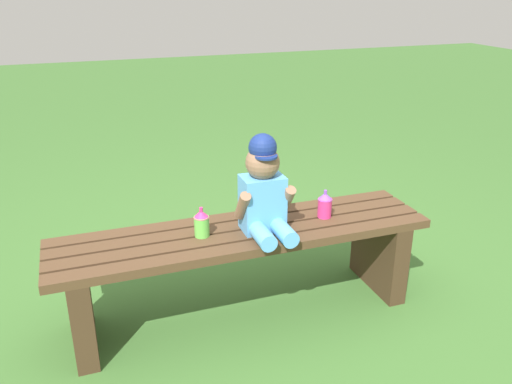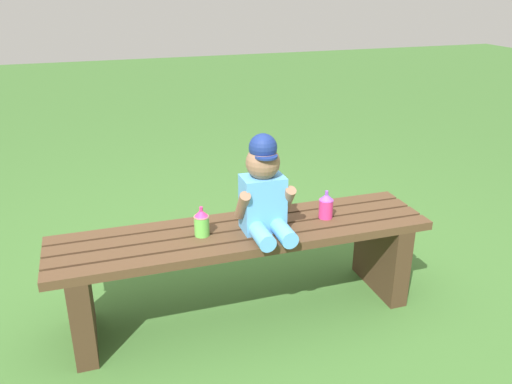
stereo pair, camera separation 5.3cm
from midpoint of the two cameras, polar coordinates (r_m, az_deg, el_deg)
ground_plane at (r=2.38m, az=-1.95°, el=-12.80°), size 16.00×16.00×0.00m
park_bench at (r=2.23m, az=-2.04°, el=-6.99°), size 1.57×0.36×0.40m
child_figure at (r=2.09m, az=0.16°, el=0.16°), size 0.23×0.27×0.40m
sippy_cup_left at (r=2.11m, az=-6.61°, el=-3.29°), size 0.06×0.06×0.12m
sippy_cup_right at (r=2.28m, az=6.76°, el=-1.33°), size 0.06×0.06×0.12m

